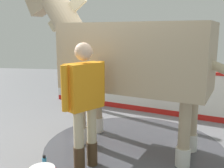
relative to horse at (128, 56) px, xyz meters
name	(u,v)px	position (x,y,z in m)	size (l,w,h in m)	color
ground_plane	(121,144)	(0.09, -0.02, -1.46)	(16.00, 16.00, 0.02)	gray
wet_patch	(134,146)	(-0.12, 0.04, -1.44)	(2.86, 2.86, 0.00)	#4C4C54
barrier_wall	(166,94)	(-0.72, -1.68, -0.98)	(5.63, 2.02, 1.02)	white
roof_post_near	(64,50)	(1.79, -2.33, -0.10)	(0.16, 0.16, 2.69)	#4C4C51
horse	(128,56)	(0.00, 0.00, 0.00)	(3.47, 1.65, 2.63)	tan
handler	(85,98)	(0.49, 0.80, -0.47)	(0.47, 0.55, 1.68)	#47331E
bottle_shampoo	(44,163)	(1.02, 0.92, -1.36)	(0.06, 0.06, 0.20)	#3399CC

